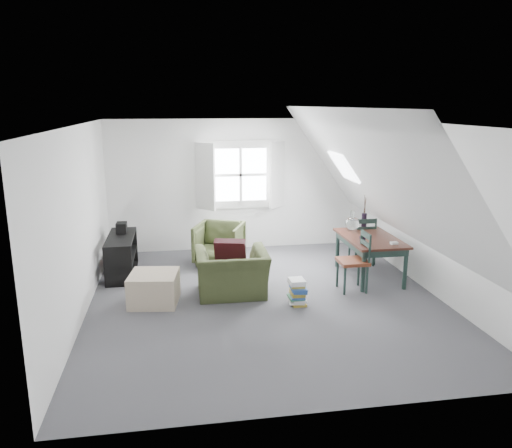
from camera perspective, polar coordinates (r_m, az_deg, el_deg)
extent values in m
plane|color=#4C4B51|center=(7.32, 1.17, -8.66)|extent=(5.50, 5.50, 0.00)
plane|color=white|center=(6.78, 1.27, 11.30)|extent=(5.50, 5.50, 0.00)
plane|color=white|center=(9.61, -1.80, 4.49)|extent=(5.00, 0.00, 5.00)
plane|color=white|center=(4.38, 7.88, -6.89)|extent=(5.00, 0.00, 5.00)
plane|color=white|center=(6.94, -19.52, 0.14)|extent=(0.00, 5.50, 5.50)
plane|color=white|center=(7.79, 19.61, 1.54)|extent=(0.00, 5.50, 5.50)
plane|color=white|center=(6.74, -11.88, 4.80)|extent=(3.19, 5.50, 4.48)
plane|color=white|center=(7.29, 13.36, 5.38)|extent=(3.19, 5.50, 4.48)
cube|color=white|center=(9.56, -1.79, 5.65)|extent=(1.30, 0.04, 1.30)
cube|color=white|center=(9.34, -5.82, 5.40)|extent=(0.35, 0.35, 1.25)
cube|color=white|center=(9.52, 2.41, 5.61)|extent=(0.35, 0.35, 1.25)
cube|color=white|center=(9.55, -1.79, 5.64)|extent=(1.00, 0.02, 1.00)
cube|color=white|center=(9.53, -1.77, 5.63)|extent=(1.08, 0.04, 0.05)
cube|color=white|center=(9.53, -1.77, 5.63)|extent=(0.05, 0.04, 1.08)
cube|color=white|center=(8.50, 9.99, 6.46)|extent=(0.35, 0.75, 0.47)
imported|color=#384121|center=(7.52, -2.76, -8.03)|extent=(1.05, 0.92, 0.68)
imported|color=#384121|center=(8.95, -4.18, -4.48)|extent=(1.02, 1.03, 0.73)
cube|color=#340E13|center=(7.47, -2.94, -3.42)|extent=(0.51, 0.37, 0.48)
cube|color=tan|center=(7.28, -11.57, -7.20)|extent=(0.75, 0.75, 0.44)
cube|color=black|center=(8.24, 12.93, -1.59)|extent=(0.81, 1.36, 0.04)
cube|color=#1E322D|center=(8.26, 12.90, -2.08)|extent=(0.72, 1.27, 0.11)
cylinder|color=#1E322D|center=(7.68, 12.17, -5.32)|extent=(0.06, 0.06, 0.64)
cylinder|color=#1E322D|center=(7.94, 16.69, -4.96)|extent=(0.06, 0.06, 0.64)
cylinder|color=#1E322D|center=(8.76, 9.30, -2.82)|extent=(0.06, 0.06, 0.64)
cylinder|color=#1E322D|center=(9.00, 13.35, -2.58)|extent=(0.06, 0.06, 0.64)
sphere|color=silver|center=(8.56, 10.93, 0.08)|extent=(0.24, 0.24, 0.24)
cylinder|color=silver|center=(8.52, 10.97, 1.06)|extent=(0.07, 0.07, 0.13)
cylinder|color=black|center=(8.74, 12.24, 0.34)|extent=(0.09, 0.09, 0.27)
cylinder|color=#3F2D1E|center=(8.67, 12.34, 2.25)|extent=(0.03, 0.06, 0.48)
cylinder|color=#3F2D1E|center=(8.69, 12.41, 2.26)|extent=(0.05, 0.07, 0.48)
cylinder|color=#3F2D1E|center=(8.66, 12.30, 2.23)|extent=(0.06, 0.08, 0.48)
imported|color=black|center=(7.88, 12.07, -2.12)|extent=(0.12, 0.12, 0.10)
cube|color=white|center=(7.91, 15.50, -2.11)|extent=(0.11, 0.08, 0.04)
cube|color=#602B1A|center=(8.97, 12.02, -1.82)|extent=(0.40, 0.40, 0.05)
cylinder|color=#1E322D|center=(9.23, 12.53, -2.86)|extent=(0.03, 0.03, 0.41)
cylinder|color=#1E322D|center=(8.94, 13.30, -3.44)|extent=(0.03, 0.03, 0.41)
cylinder|color=#1E322D|center=(9.12, 10.62, -2.98)|extent=(0.03, 0.03, 0.41)
cylinder|color=#1E322D|center=(8.82, 11.33, -3.57)|extent=(0.03, 0.03, 0.41)
cylinder|color=#1E322D|center=(8.81, 13.50, -0.75)|extent=(0.03, 0.03, 0.43)
cylinder|color=#1E322D|center=(8.69, 11.51, -0.85)|extent=(0.03, 0.03, 0.43)
cube|color=#1E322D|center=(8.71, 12.57, 0.30)|extent=(0.33, 0.03, 0.08)
cube|color=#1E322D|center=(8.74, 12.53, -0.49)|extent=(0.33, 0.03, 0.06)
cube|color=#602B1A|center=(7.68, 10.98, -4.22)|extent=(0.42, 0.42, 0.05)
cylinder|color=#1E322D|center=(7.85, 9.29, -5.58)|extent=(0.04, 0.04, 0.43)
cylinder|color=#1E322D|center=(7.96, 11.64, -5.40)|extent=(0.04, 0.04, 0.43)
cylinder|color=#1E322D|center=(7.54, 10.11, -6.41)|extent=(0.04, 0.04, 0.43)
cylinder|color=#1E322D|center=(7.66, 12.55, -6.21)|extent=(0.04, 0.04, 0.43)
cylinder|color=#1E322D|center=(7.83, 11.94, -2.21)|extent=(0.04, 0.04, 0.45)
cylinder|color=#1E322D|center=(7.53, 12.87, -2.91)|extent=(0.04, 0.04, 0.45)
cube|color=#1E322D|center=(7.63, 12.47, -1.24)|extent=(0.03, 0.34, 0.08)
cube|color=#1E322D|center=(7.67, 12.42, -2.19)|extent=(0.03, 0.34, 0.06)
cube|color=black|center=(8.66, -14.97, -5.43)|extent=(0.42, 1.27, 0.03)
cube|color=black|center=(8.57, -15.09, -3.52)|extent=(0.42, 1.27, 0.03)
cube|color=black|center=(8.49, -15.22, -1.47)|extent=(0.42, 1.27, 0.03)
cube|color=black|center=(7.99, -15.50, -4.81)|extent=(0.42, 0.03, 0.63)
cube|color=black|center=(9.16, -14.74, -2.39)|extent=(0.42, 0.03, 0.63)
cube|color=#264C99|center=(8.28, -15.25, -5.49)|extent=(0.19, 0.21, 0.23)
cube|color=red|center=(8.73, -14.95, -4.48)|extent=(0.19, 0.25, 0.23)
cube|color=white|center=(8.33, -15.28, -3.11)|extent=(0.19, 0.23, 0.21)
cube|color=black|center=(8.70, -15.11, -0.44)|extent=(0.17, 0.24, 0.19)
cube|color=#B29933|center=(7.19, 4.86, -9.00)|extent=(0.19, 0.26, 0.03)
cube|color=white|center=(7.18, 4.63, -8.74)|extent=(0.25, 0.28, 0.03)
cube|color=white|center=(7.16, 4.95, -8.54)|extent=(0.21, 0.28, 0.03)
cube|color=#337F4C|center=(7.14, 4.57, -8.34)|extent=(0.21, 0.26, 0.03)
cube|color=#264C99|center=(7.12, 4.78, -8.20)|extent=(0.23, 0.29, 0.02)
cube|color=#B29933|center=(7.13, 4.73, -7.97)|extent=(0.20, 0.26, 0.02)
cube|color=#B29933|center=(7.14, 4.75, -7.71)|extent=(0.23, 0.28, 0.03)
cube|color=#264C99|center=(7.10, 5.01, -7.55)|extent=(0.23, 0.29, 0.03)
cube|color=#264C99|center=(7.08, 4.86, -7.32)|extent=(0.23, 0.28, 0.03)
cube|color=#B29933|center=(7.11, 4.72, -6.94)|extent=(0.21, 0.26, 0.03)
cube|color=white|center=(7.09, 4.65, -6.70)|extent=(0.21, 0.24, 0.04)
cube|color=white|center=(7.08, 4.69, -6.42)|extent=(0.21, 0.26, 0.03)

